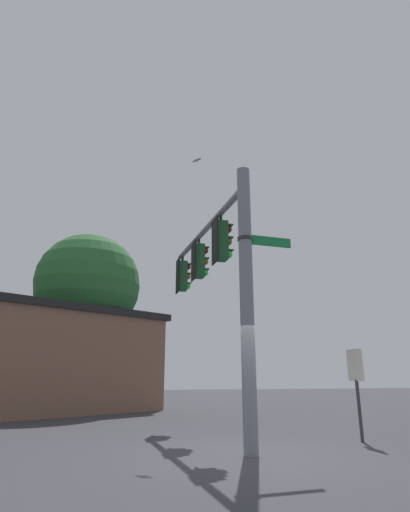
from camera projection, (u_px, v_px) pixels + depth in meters
ground_plane at (251, 456)px, 7.89m from camera, size 80.00×80.00×0.00m
signal_pole at (247, 299)px, 8.76m from camera, size 0.30×0.30×6.14m
mast_arm at (205, 230)px, 12.25m from camera, size 6.02×0.46×0.17m
traffic_light_nearest_pole at (222, 241)px, 10.72m from camera, size 0.54×0.49×1.31m
traffic_light_mid_inner at (200, 261)px, 12.60m from camera, size 0.54×0.49×1.31m
traffic_light_mid_outer at (183, 276)px, 14.48m from camera, size 0.54×0.49×1.31m
street_name_sign at (256, 240)px, 9.22m from camera, size 0.34×1.30×0.22m
bird_flying at (197, 160)px, 13.77m from camera, size 0.24×0.27×0.09m
storefront_building at (9, 359)px, 17.14m from camera, size 11.89×13.80×4.34m
tree_by_storefront at (88, 285)px, 19.74m from camera, size 4.97×4.97×8.19m
historical_marker at (356, 380)px, 9.98m from camera, size 0.60×0.08×2.13m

